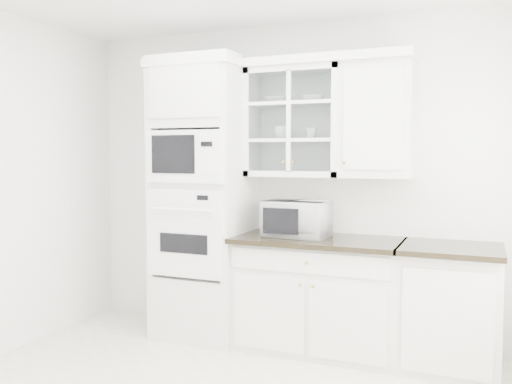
% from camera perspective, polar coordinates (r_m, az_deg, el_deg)
% --- Properties ---
extents(room_shell, '(4.00, 3.50, 2.70)m').
position_cam_1_polar(room_shell, '(3.48, -2.46, 7.19)').
color(room_shell, white).
rests_on(room_shell, ground).
extents(oven_column, '(0.76, 0.68, 2.40)m').
position_cam_1_polar(oven_column, '(4.71, -5.56, -0.72)').
color(oven_column, silver).
rests_on(oven_column, ground).
extents(base_cabinet_run, '(1.32, 0.67, 0.92)m').
position_cam_1_polar(base_cabinet_run, '(4.47, 6.59, -10.56)').
color(base_cabinet_run, silver).
rests_on(base_cabinet_run, ground).
extents(extra_base_cabinet, '(0.72, 0.67, 0.92)m').
position_cam_1_polar(extra_base_cabinet, '(4.32, 19.70, -11.32)').
color(extra_base_cabinet, silver).
rests_on(extra_base_cabinet, ground).
extents(upper_cabinet_glass, '(0.80, 0.33, 0.90)m').
position_cam_1_polar(upper_cabinet_glass, '(4.54, 4.16, 7.33)').
color(upper_cabinet_glass, silver).
rests_on(upper_cabinet_glass, room_shell).
extents(upper_cabinet_solid, '(0.55, 0.33, 0.90)m').
position_cam_1_polar(upper_cabinet_solid, '(4.38, 12.64, 7.37)').
color(upper_cabinet_solid, silver).
rests_on(upper_cabinet_solid, room_shell).
extents(crown_molding, '(2.14, 0.38, 0.07)m').
position_cam_1_polar(crown_molding, '(4.61, 2.82, 13.35)').
color(crown_molding, silver).
rests_on(crown_molding, room_shell).
extents(countertop_microwave, '(0.52, 0.43, 0.29)m').
position_cam_1_polar(countertop_microwave, '(4.41, 4.42, -2.78)').
color(countertop_microwave, white).
rests_on(countertop_microwave, base_cabinet_run).
extents(bowl_a, '(0.23, 0.23, 0.06)m').
position_cam_1_polar(bowl_a, '(4.61, 2.39, 9.63)').
color(bowl_a, white).
rests_on(bowl_a, upper_cabinet_glass).
extents(bowl_b, '(0.22, 0.22, 0.06)m').
position_cam_1_polar(bowl_b, '(4.51, 5.93, 9.73)').
color(bowl_b, white).
rests_on(bowl_b, upper_cabinet_glass).
extents(cup_a, '(0.17, 0.17, 0.11)m').
position_cam_1_polar(cup_a, '(4.59, 2.85, 6.24)').
color(cup_a, white).
rests_on(cup_a, upper_cabinet_glass).
extents(cup_b, '(0.12, 0.12, 0.09)m').
position_cam_1_polar(cup_b, '(4.48, 5.85, 6.15)').
color(cup_b, white).
rests_on(cup_b, upper_cabinet_glass).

